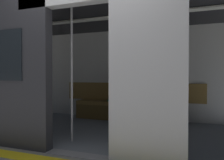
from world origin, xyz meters
name	(u,v)px	position (x,y,z in m)	size (l,w,h in m)	color
ground_plane	(79,155)	(0.00, 0.00, 0.00)	(60.00, 60.00, 0.00)	gray
train_car	(109,50)	(0.06, -1.30, 1.57)	(6.40, 2.95, 2.36)	silver
bench_seat	(128,106)	(0.00, -2.44, 0.34)	(2.64, 0.44, 0.45)	olive
person_seated	(126,93)	(0.04, -2.38, 0.67)	(0.55, 0.67, 1.18)	#4C8CC6
handbag	(147,99)	(-0.45, -2.48, 0.53)	(0.26, 0.15, 0.17)	brown
book	(111,100)	(0.48, -2.52, 0.46)	(0.15, 0.22, 0.03)	#33723F
grab_pole_door	(72,74)	(0.41, -0.52, 1.11)	(0.04, 0.04, 2.22)	silver
grab_pole_far	(121,74)	(-0.41, -0.61, 1.11)	(0.04, 0.04, 2.22)	silver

